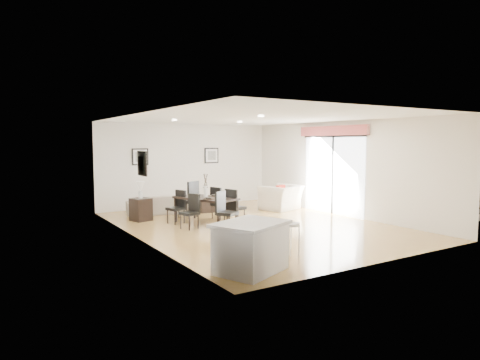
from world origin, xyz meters
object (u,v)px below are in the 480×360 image
dining_chair_wnear (192,209)px  dining_chair_wfar (178,205)px  dining_table (206,200)px  armchair (281,197)px  side_table (141,209)px  kitchen_island (251,247)px  dining_chair_efar (218,201)px  dining_chair_enear (234,204)px  bar_stool (290,229)px  dining_chair_head (224,209)px  dining_chair_foot (190,197)px  coffee_table (214,205)px  sofa (159,204)px

dining_chair_wnear → dining_chair_wfar: bearing=161.3°
dining_table → armchair: bearing=-4.0°
side_table → kitchen_island: (0.01, -5.35, 0.11)m
dining_table → dining_chair_efar: size_ratio=2.07×
dining_chair_enear → kitchen_island: 4.11m
side_table → bar_stool: bearing=-81.4°
dining_chair_enear → armchair: bearing=-78.2°
kitchen_island → dining_chair_head: bearing=44.9°
dining_chair_foot → bar_stool: dining_chair_foot is taller
dining_chair_foot → bar_stool: size_ratio=1.42×
coffee_table → kitchen_island: size_ratio=0.68×
dining_chair_enear → coffee_table: bearing=-29.5°
dining_chair_wnear → kitchen_island: bearing=-29.3°
dining_chair_enear → dining_chair_head: size_ratio=0.97×
armchair → kitchen_island: kitchen_island is taller
dining_chair_head → armchair: bearing=0.0°
dining_chair_enear → dining_chair_head: dining_chair_head is taller
dining_chair_head → coffee_table: size_ratio=0.97×
dining_chair_wnear → dining_chair_wfar: (0.00, 0.82, 0.01)m
dining_chair_wnear → bar_stool: 3.70m
dining_chair_wnear → side_table: bearing=-175.3°
dining_chair_enear → dining_chair_foot: 1.55m
sofa → dining_chair_wnear: 2.52m
dining_chair_head → side_table: dining_chair_head is taller
dining_table → bar_stool: (-0.49, -4.08, 0.00)m
dining_chair_efar → kitchen_island: bearing=141.5°
kitchen_island → sofa: bearing=59.5°
side_table → dining_chair_efar: bearing=-24.8°
armchair → dining_chair_foot: 3.04m
coffee_table → sofa: bearing=172.2°
sofa → kitchen_island: kitchen_island is taller
dining_chair_wfar → dining_chair_foot: 0.86m
coffee_table → side_table: size_ratio=1.58×
sofa → side_table: size_ratio=3.05×
dining_chair_head → kitchen_island: bearing=-142.9°
dining_chair_foot → coffee_table: 1.31m
dining_chair_head → coffee_table: (1.16, 2.68, -0.33)m
dining_chair_wfar → coffee_table: (1.71, 1.22, -0.29)m
bar_stool → dining_chair_enear: bearing=73.7°
dining_chair_enear → dining_chair_efar: bearing=-15.1°
dining_chair_wnear → dining_chair_enear: dining_chair_enear is taller
dining_chair_enear → side_table: bearing=33.1°
sofa → dining_chair_wnear: dining_chair_wnear is taller
sofa → dining_table: dining_table is taller
dining_chair_wnear → dining_chair_wfar: size_ratio=0.98×
dining_chair_foot → side_table: 1.39m
sofa → kitchen_island: bearing=94.1°
dining_table → bar_stool: 4.11m
dining_chair_efar → bar_stool: (-1.07, -4.47, 0.13)m
coffee_table → bar_stool: size_ratio=1.33×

